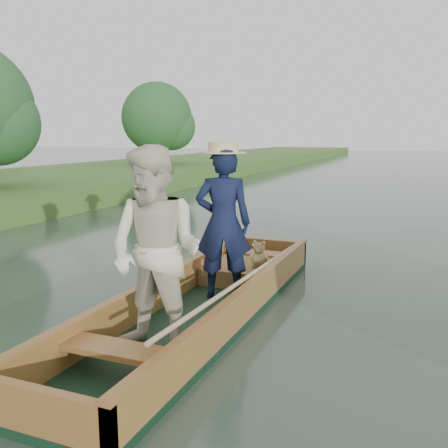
% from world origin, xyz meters
% --- Properties ---
extents(ground, '(120.00, 120.00, 0.00)m').
position_xyz_m(ground, '(0.00, 0.00, 0.00)').
color(ground, '#283D30').
rests_on(ground, ground).
extents(trees_far, '(4.11, 14.19, 4.36)m').
position_xyz_m(trees_far, '(-9.05, 10.30, 2.60)').
color(trees_far, '#47331E').
rests_on(trees_far, ground).
extents(punt, '(1.12, 5.00, 1.90)m').
position_xyz_m(punt, '(0.03, -0.27, 0.68)').
color(punt, black).
rests_on(punt, ground).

